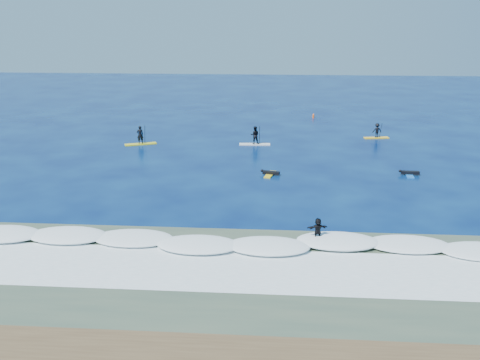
# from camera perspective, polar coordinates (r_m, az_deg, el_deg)

# --- Properties ---
(ground) EXTENTS (160.00, 160.00, 0.00)m
(ground) POSITION_cam_1_polar(r_m,az_deg,el_deg) (40.39, 1.94, -1.20)
(ground) COLOR #030F3F
(ground) RESTS_ON ground
(shallow_water) EXTENTS (90.00, 13.00, 0.01)m
(shallow_water) POSITION_cam_1_polar(r_m,az_deg,el_deg) (27.50, 0.74, -10.51)
(shallow_water) COLOR #354839
(shallow_water) RESTS_ON ground
(breaking_wave) EXTENTS (40.00, 6.00, 0.30)m
(breaking_wave) POSITION_cam_1_polar(r_m,az_deg,el_deg) (31.08, 1.19, -7.08)
(breaking_wave) COLOR white
(breaking_wave) RESTS_ON ground
(whitewater) EXTENTS (34.00, 5.00, 0.02)m
(whitewater) POSITION_cam_1_polar(r_m,az_deg,el_deg) (28.39, 0.86, -9.58)
(whitewater) COLOR silver
(whitewater) RESTS_ON ground
(sup_paddler_left) EXTENTS (3.25, 1.96, 2.24)m
(sup_paddler_left) POSITION_cam_1_polar(r_m,az_deg,el_deg) (55.59, -10.59, 4.45)
(sup_paddler_left) COLOR gold
(sup_paddler_left) RESTS_ON ground
(sup_paddler_center) EXTENTS (3.18, 0.94, 2.21)m
(sup_paddler_center) POSITION_cam_1_polar(r_m,az_deg,el_deg) (54.53, 1.59, 4.63)
(sup_paddler_center) COLOR silver
(sup_paddler_center) RESTS_ON ground
(sup_paddler_right) EXTENTS (2.74, 1.14, 1.87)m
(sup_paddler_right) POSITION_cam_1_polar(r_m,az_deg,el_deg) (59.28, 14.39, 5.03)
(sup_paddler_right) COLOR yellow
(sup_paddler_right) RESTS_ON ground
(prone_paddler_near) EXTENTS (1.62, 2.11, 0.43)m
(prone_paddler_near) POSITION_cam_1_polar(r_m,az_deg,el_deg) (44.42, 3.24, 0.72)
(prone_paddler_near) COLOR yellow
(prone_paddler_near) RESTS_ON ground
(prone_paddler_far) EXTENTS (1.70, 2.16, 0.45)m
(prone_paddler_far) POSITION_cam_1_polar(r_m,az_deg,el_deg) (46.50, 17.59, 0.69)
(prone_paddler_far) COLOR blue
(prone_paddler_far) RESTS_ON ground
(wave_surfer) EXTENTS (2.03, 0.99, 1.41)m
(wave_surfer) POSITION_cam_1_polar(r_m,az_deg,el_deg) (31.48, 8.29, -5.35)
(wave_surfer) COLOR silver
(wave_surfer) RESTS_ON breaking_wave
(marker_buoy) EXTENTS (0.26, 0.26, 0.62)m
(marker_buoy) POSITION_cam_1_polar(r_m,az_deg,el_deg) (69.56, 7.84, 6.80)
(marker_buoy) COLOR #FF5716
(marker_buoy) RESTS_ON ground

